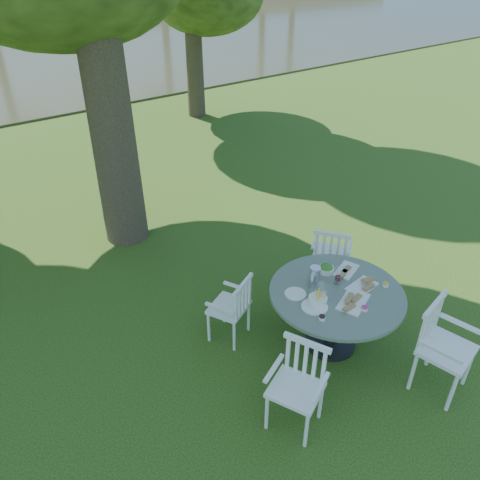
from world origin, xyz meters
The scene contains 7 objects.
ground centered at (0.00, 0.00, 0.00)m, with size 140.00×140.00×0.00m, color #1C3A0C.
table centered at (0.29, -1.11, 0.61)m, with size 1.43×1.43×0.75m.
chair_ne centered at (1.04, -0.34, 0.52)m, with size 0.60×0.61×0.89m.
chair_nw centered at (-0.50, -0.38, 0.48)m, with size 0.54×0.53×0.82m.
chair_sw centered at (-0.67, -1.58, 0.52)m, with size 0.56×0.58×0.89m.
chair_se centered at (0.70, -2.09, 0.58)m, with size 0.58×0.55×0.99m.
tableware centered at (0.24, -1.03, 0.80)m, with size 1.05×0.81×0.23m.
Camera 1 is at (-2.86, -3.57, 3.84)m, focal length 35.00 mm.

